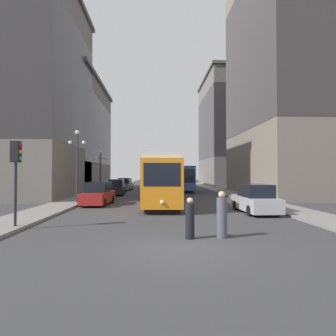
{
  "coord_description": "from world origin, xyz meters",
  "views": [
    {
      "loc": [
        -0.87,
        -9.47,
        2.52
      ],
      "look_at": [
        -0.08,
        8.75,
        2.86
      ],
      "focal_mm": 29.99,
      "sensor_mm": 36.0,
      "label": 1
    }
  ],
  "objects_px": {
    "streetcar": "(163,178)",
    "pedestrian_crossing_far": "(190,220)",
    "transit_bus": "(181,177)",
    "pedestrian_crossing_near": "(222,216)",
    "parked_car_left_mid": "(116,188)",
    "traffic_light_near_left": "(16,161)",
    "parked_car_left_far": "(125,185)",
    "lamp_post_left_far": "(100,165)",
    "lamp_post_left_near": "(77,155)",
    "parked_car_left_near": "(98,194)",
    "parked_car_right_far": "(255,199)"
  },
  "relations": [
    {
      "from": "parked_car_right_far",
      "to": "pedestrian_crossing_near",
      "type": "distance_m",
      "value": 7.73
    },
    {
      "from": "lamp_post_left_far",
      "to": "pedestrian_crossing_far",
      "type": "bearing_deg",
      "value": -70.79
    },
    {
      "from": "parked_car_left_near",
      "to": "pedestrian_crossing_near",
      "type": "distance_m",
      "value": 13.75
    },
    {
      "from": "streetcar",
      "to": "pedestrian_crossing_far",
      "type": "distance_m",
      "value": 12.71
    },
    {
      "from": "transit_bus",
      "to": "traffic_light_near_left",
      "type": "height_order",
      "value": "traffic_light_near_left"
    },
    {
      "from": "lamp_post_left_far",
      "to": "parked_car_right_far",
      "type": "bearing_deg",
      "value": -50.42
    },
    {
      "from": "streetcar",
      "to": "parked_car_left_mid",
      "type": "distance_m",
      "value": 10.9
    },
    {
      "from": "parked_car_left_mid",
      "to": "pedestrian_crossing_far",
      "type": "distance_m",
      "value": 22.88
    },
    {
      "from": "pedestrian_crossing_near",
      "to": "lamp_post_left_far",
      "type": "height_order",
      "value": "lamp_post_left_far"
    },
    {
      "from": "parked_car_left_mid",
      "to": "pedestrian_crossing_near",
      "type": "distance_m",
      "value": 23.12
    },
    {
      "from": "parked_car_left_near",
      "to": "pedestrian_crossing_near",
      "type": "bearing_deg",
      "value": -55.14
    },
    {
      "from": "traffic_light_near_left",
      "to": "lamp_post_left_near",
      "type": "distance_m",
      "value": 10.55
    },
    {
      "from": "pedestrian_crossing_far",
      "to": "traffic_light_near_left",
      "type": "distance_m",
      "value": 8.22
    },
    {
      "from": "transit_bus",
      "to": "parked_car_right_far",
      "type": "xyz_separation_m",
      "value": [
        2.68,
        -22.61,
        -1.1
      ]
    },
    {
      "from": "parked_car_right_far",
      "to": "traffic_light_near_left",
      "type": "height_order",
      "value": "traffic_light_near_left"
    },
    {
      "from": "parked_car_left_near",
      "to": "parked_car_left_mid",
      "type": "xyz_separation_m",
      "value": [
        -0.0,
        10.25,
        -0.0
      ]
    },
    {
      "from": "transit_bus",
      "to": "parked_car_left_far",
      "type": "xyz_separation_m",
      "value": [
        -8.25,
        1.65,
        -1.1
      ]
    },
    {
      "from": "parked_car_left_mid",
      "to": "lamp_post_left_far",
      "type": "bearing_deg",
      "value": 169.27
    },
    {
      "from": "parked_car_left_mid",
      "to": "streetcar",
      "type": "bearing_deg",
      "value": -62.97
    },
    {
      "from": "pedestrian_crossing_far",
      "to": "lamp_post_left_far",
      "type": "relative_size",
      "value": 0.31
    },
    {
      "from": "pedestrian_crossing_near",
      "to": "traffic_light_near_left",
      "type": "height_order",
      "value": "traffic_light_near_left"
    },
    {
      "from": "pedestrian_crossing_near",
      "to": "parked_car_left_mid",
      "type": "bearing_deg",
      "value": 40.27
    },
    {
      "from": "parked_car_left_mid",
      "to": "lamp_post_left_far",
      "type": "relative_size",
      "value": 0.88
    },
    {
      "from": "traffic_light_near_left",
      "to": "parked_car_left_far",
      "type": "bearing_deg",
      "value": 86.68
    },
    {
      "from": "transit_bus",
      "to": "pedestrian_crossing_near",
      "type": "xyz_separation_m",
      "value": [
        -1.07,
        -29.37,
        -1.1
      ]
    },
    {
      "from": "lamp_post_left_near",
      "to": "parked_car_right_far",
      "type": "bearing_deg",
      "value": -24.03
    },
    {
      "from": "traffic_light_near_left",
      "to": "lamp_post_left_near",
      "type": "bearing_deg",
      "value": 91.19
    },
    {
      "from": "transit_bus",
      "to": "lamp_post_left_far",
      "type": "height_order",
      "value": "lamp_post_left_far"
    },
    {
      "from": "streetcar",
      "to": "pedestrian_crossing_far",
      "type": "xyz_separation_m",
      "value": [
        0.7,
        -12.62,
        -1.37
      ]
    },
    {
      "from": "transit_bus",
      "to": "pedestrian_crossing_far",
      "type": "height_order",
      "value": "transit_bus"
    },
    {
      "from": "lamp_post_left_near",
      "to": "pedestrian_crossing_far",
      "type": "bearing_deg",
      "value": -58.23
    },
    {
      "from": "streetcar",
      "to": "transit_bus",
      "type": "height_order",
      "value": "streetcar"
    },
    {
      "from": "parked_car_left_mid",
      "to": "traffic_light_near_left",
      "type": "xyz_separation_m",
      "value": [
        -1.68,
        -20.01,
        2.24
      ]
    },
    {
      "from": "parked_car_left_near",
      "to": "parked_car_left_mid",
      "type": "distance_m",
      "value": 10.25
    },
    {
      "from": "pedestrian_crossing_far",
      "to": "lamp_post_left_far",
      "type": "height_order",
      "value": "lamp_post_left_far"
    },
    {
      "from": "transit_bus",
      "to": "parked_car_left_far",
      "type": "height_order",
      "value": "transit_bus"
    },
    {
      "from": "transit_bus",
      "to": "parked_car_left_near",
      "type": "relative_size",
      "value": 2.56
    },
    {
      "from": "traffic_light_near_left",
      "to": "transit_bus",
      "type": "bearing_deg",
      "value": 70.07
    },
    {
      "from": "parked_car_left_near",
      "to": "lamp_post_left_far",
      "type": "relative_size",
      "value": 0.92
    },
    {
      "from": "parked_car_left_far",
      "to": "transit_bus",
      "type": "bearing_deg",
      "value": -8.04
    },
    {
      "from": "parked_car_left_near",
      "to": "pedestrian_crossing_near",
      "type": "xyz_separation_m",
      "value": [
        7.18,
        -11.73,
        0.0
      ]
    },
    {
      "from": "parked_car_left_mid",
      "to": "lamp_post_left_near",
      "type": "height_order",
      "value": "lamp_post_left_near"
    },
    {
      "from": "pedestrian_crossing_far",
      "to": "lamp_post_left_near",
      "type": "height_order",
      "value": "lamp_post_left_near"
    },
    {
      "from": "parked_car_left_far",
      "to": "lamp_post_left_near",
      "type": "relative_size",
      "value": 0.86
    },
    {
      "from": "parked_car_left_far",
      "to": "pedestrian_crossing_near",
      "type": "height_order",
      "value": "parked_car_left_far"
    },
    {
      "from": "lamp_post_left_near",
      "to": "pedestrian_crossing_near",
      "type": "bearing_deg",
      "value": -53.95
    },
    {
      "from": "parked_car_left_near",
      "to": "parked_car_left_mid",
      "type": "bearing_deg",
      "value": 93.39
    },
    {
      "from": "transit_bus",
      "to": "lamp_post_left_far",
      "type": "bearing_deg",
      "value": -144.84
    },
    {
      "from": "parked_car_left_far",
      "to": "lamp_post_left_far",
      "type": "bearing_deg",
      "value": -99.0
    },
    {
      "from": "transit_bus",
      "to": "lamp_post_left_near",
      "type": "bearing_deg",
      "value": -120.76
    }
  ]
}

